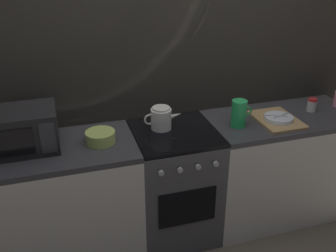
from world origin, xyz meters
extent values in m
plane|color=#6B6054|center=(0.00, 0.00, 0.00)|extent=(8.00, 8.00, 0.00)
cube|color=#A39989|center=(0.00, 0.33, 1.20)|extent=(3.60, 0.05, 2.40)
cube|color=beige|center=(0.00, 0.30, 1.20)|extent=(3.58, 0.01, 2.39)
cube|color=silver|center=(-0.90, 0.00, 0.43)|extent=(1.20, 0.60, 0.86)
cube|color=#38383D|center=(-0.90, 0.00, 0.88)|extent=(1.20, 0.60, 0.04)
cube|color=#4C4C51|center=(0.00, 0.00, 0.43)|extent=(0.60, 0.60, 0.87)
cube|color=black|center=(0.00, 0.00, 0.89)|extent=(0.59, 0.59, 0.03)
cube|color=black|center=(0.00, -0.30, 0.45)|extent=(0.42, 0.01, 0.28)
cylinder|color=#B7B7BC|center=(-0.19, -0.32, 0.78)|extent=(0.04, 0.02, 0.04)
cylinder|color=#B7B7BC|center=(-0.06, -0.32, 0.78)|extent=(0.04, 0.02, 0.04)
cylinder|color=#B7B7BC|center=(0.06, -0.32, 0.78)|extent=(0.04, 0.02, 0.04)
cylinder|color=#B7B7BC|center=(0.19, -0.32, 0.78)|extent=(0.04, 0.02, 0.04)
cube|color=silver|center=(0.90, 0.00, 0.43)|extent=(1.20, 0.60, 0.86)
cube|color=#38383D|center=(0.90, 0.00, 0.88)|extent=(1.20, 0.60, 0.04)
cube|color=black|center=(-1.02, 0.05, 1.04)|extent=(0.46, 0.34, 0.27)
cube|color=black|center=(-1.08, -0.12, 1.04)|extent=(0.28, 0.01, 0.17)
cube|color=#333338|center=(-0.86, -0.12, 1.04)|extent=(0.09, 0.01, 0.21)
cylinder|color=white|center=(-0.08, 0.08, 0.98)|extent=(0.15, 0.15, 0.15)
cylinder|color=white|center=(-0.08, 0.08, 1.06)|extent=(0.13, 0.13, 0.02)
cone|color=white|center=(0.03, 0.08, 0.99)|extent=(0.10, 0.04, 0.05)
torus|color=white|center=(-0.16, 0.08, 0.98)|extent=(0.08, 0.01, 0.08)
cylinder|color=#B7D166|center=(-0.53, -0.01, 0.94)|extent=(0.20, 0.20, 0.08)
cylinder|color=green|center=(0.47, -0.05, 1.00)|extent=(0.11, 0.11, 0.20)
torus|color=green|center=(0.54, -0.05, 1.01)|extent=(0.08, 0.01, 0.08)
cube|color=tan|center=(0.79, -0.06, 0.91)|extent=(0.30, 0.40, 0.02)
cylinder|color=silver|center=(0.79, -0.08, 0.93)|extent=(0.22, 0.22, 0.01)
cylinder|color=silver|center=(0.79, -0.08, 0.94)|extent=(0.21, 0.21, 0.01)
cylinder|color=silver|center=(0.81, -0.08, 0.95)|extent=(0.16, 0.07, 0.01)
cube|color=silver|center=(0.77, -0.07, 0.95)|extent=(0.16, 0.09, 0.00)
cylinder|color=silver|center=(1.16, 0.03, 0.94)|extent=(0.08, 0.08, 0.08)
cylinder|color=red|center=(1.16, 0.03, 0.99)|extent=(0.07, 0.07, 0.02)
camera|label=1|loc=(-0.76, -2.34, 2.13)|focal=41.08mm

